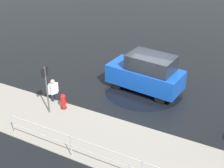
# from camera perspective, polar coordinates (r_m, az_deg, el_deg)

# --- Properties ---
(ground_plane) EXTENTS (60.00, 60.00, 0.00)m
(ground_plane) POSITION_cam_1_polar(r_m,az_deg,el_deg) (16.27, 6.25, -2.04)
(ground_plane) COLOR black
(kerb_strip) EXTENTS (24.00, 3.20, 0.04)m
(kerb_strip) POSITION_cam_1_polar(r_m,az_deg,el_deg) (13.11, -0.82, -10.37)
(kerb_strip) COLOR gray
(kerb_strip) RESTS_ON ground
(moving_hatchback) EXTENTS (4.05, 2.08, 2.06)m
(moving_hatchback) POSITION_cam_1_polar(r_m,az_deg,el_deg) (16.23, 6.32, 2.01)
(moving_hatchback) COLOR blue
(moving_hatchback) RESTS_ON ground
(fire_hydrant) EXTENTS (0.42, 0.31, 0.80)m
(fire_hydrant) POSITION_cam_1_polar(r_m,az_deg,el_deg) (15.07, -8.91, -3.20)
(fire_hydrant) COLOR red
(fire_hydrant) RESTS_ON ground
(pedestrian) EXTENTS (0.36, 0.53, 1.22)m
(pedestrian) POSITION_cam_1_polar(r_m,az_deg,el_deg) (15.61, -10.69, -0.94)
(pedestrian) COLOR silver
(pedestrian) RESTS_ON ground
(metal_railing) EXTENTS (8.78, 0.04, 1.05)m
(metal_railing) POSITION_cam_1_polar(r_m,az_deg,el_deg) (11.42, -1.37, -12.72)
(metal_railing) COLOR #B7BABF
(metal_railing) RESTS_ON ground
(sign_post) EXTENTS (0.07, 0.44, 2.40)m
(sign_post) POSITION_cam_1_polar(r_m,az_deg,el_deg) (14.30, -11.95, 0.09)
(sign_post) COLOR #4C4C51
(sign_post) RESTS_ON ground
(puddle_patch) EXTENTS (4.15, 4.15, 0.01)m
(puddle_patch) POSITION_cam_1_polar(r_m,az_deg,el_deg) (16.69, 5.78, -1.14)
(puddle_patch) COLOR black
(puddle_patch) RESTS_ON ground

